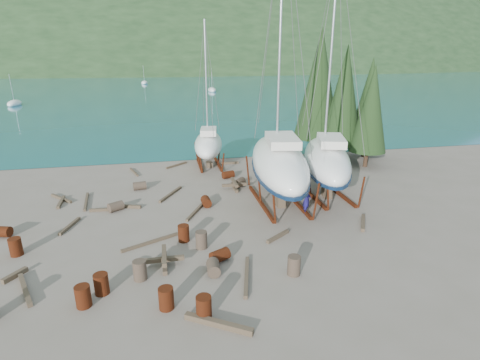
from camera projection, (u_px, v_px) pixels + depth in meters
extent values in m
plane|color=#685E52|center=(224.00, 232.00, 20.33)|extent=(600.00, 600.00, 0.00)
plane|color=#1C6A8C|center=(163.00, 66.00, 312.65)|extent=(700.00, 700.00, 0.00)
ellipsoid|color=black|center=(163.00, 65.00, 317.29)|extent=(800.00, 360.00, 110.00)
cube|color=beige|center=(42.00, 69.00, 184.54)|extent=(6.00, 5.00, 4.00)
cube|color=#A54C2D|center=(41.00, 63.00, 183.65)|extent=(6.60, 5.60, 1.60)
cube|color=beige|center=(126.00, 69.00, 192.19)|extent=(6.00, 5.00, 4.00)
cube|color=#A54C2D|center=(125.00, 63.00, 191.29)|extent=(6.60, 5.60, 1.60)
cube|color=beige|center=(222.00, 68.00, 201.75)|extent=(6.00, 5.00, 4.00)
cube|color=#A54C2D|center=(222.00, 63.00, 200.85)|extent=(6.60, 5.60, 1.60)
cylinder|color=black|center=(339.00, 153.00, 33.60)|extent=(0.36, 0.36, 1.60)
cone|color=black|center=(344.00, 96.00, 32.00)|extent=(3.60, 3.60, 8.40)
cylinder|color=black|center=(366.00, 159.00, 32.07)|extent=(0.36, 0.36, 1.36)
cone|color=black|center=(371.00, 109.00, 30.71)|extent=(3.06, 3.06, 7.14)
cylinder|color=black|center=(315.00, 147.00, 35.13)|extent=(0.36, 0.36, 1.84)
cone|color=black|center=(319.00, 84.00, 33.29)|extent=(4.14, 4.14, 9.66)
cylinder|color=black|center=(364.00, 149.00, 35.13)|extent=(0.36, 0.36, 1.44)
cone|color=black|center=(369.00, 101.00, 33.69)|extent=(3.24, 3.24, 7.56)
ellipsoid|color=white|center=(14.00, 104.00, 70.16)|extent=(2.00, 5.00, 1.40)
cylinder|color=silver|center=(11.00, 88.00, 69.25)|extent=(0.08, 0.08, 5.00)
ellipsoid|color=white|center=(212.00, 90.00, 96.36)|extent=(2.00, 5.00, 1.40)
cylinder|color=silver|center=(212.00, 79.00, 95.45)|extent=(0.08, 0.08, 5.00)
ellipsoid|color=white|center=(144.00, 83.00, 120.76)|extent=(2.00, 5.00, 1.40)
cylinder|color=silver|center=(144.00, 74.00, 119.85)|extent=(0.08, 0.08, 5.00)
ellipsoid|color=white|center=(279.00, 162.00, 23.53)|extent=(4.92, 11.37, 2.57)
cube|color=#0B1E39|center=(281.00, 177.00, 23.28)|extent=(0.56, 1.99, 1.00)
cube|color=silver|center=(282.00, 140.00, 22.52)|extent=(2.27, 3.54, 0.50)
cylinder|color=silver|center=(280.00, 26.00, 21.48)|extent=(0.14, 0.14, 13.20)
cube|color=#53220E|center=(261.00, 203.00, 24.16)|extent=(0.18, 6.05, 0.20)
cube|color=#53220E|center=(294.00, 200.00, 24.59)|extent=(0.18, 6.05, 0.20)
cube|color=brown|center=(280.00, 199.00, 23.74)|extent=(0.50, 0.80, 0.97)
ellipsoid|color=white|center=(326.00, 160.00, 25.03)|extent=(5.68, 10.22, 2.32)
cube|color=#0B1E39|center=(329.00, 172.00, 24.81)|extent=(0.77, 1.76, 1.00)
cube|color=silver|center=(331.00, 141.00, 24.13)|extent=(2.38, 3.28, 0.50)
cylinder|color=silver|center=(332.00, 47.00, 23.20)|extent=(0.14, 0.14, 11.78)
cube|color=#53220E|center=(310.00, 194.00, 25.61)|extent=(0.18, 5.40, 0.20)
cube|color=#53220E|center=(337.00, 192.00, 25.99)|extent=(0.18, 5.40, 0.20)
cube|color=brown|center=(327.00, 191.00, 25.24)|extent=(0.50, 0.80, 0.84)
ellipsoid|color=white|center=(208.00, 144.00, 31.90)|extent=(3.44, 7.65, 1.90)
cube|color=#0B1E39|center=(209.00, 151.00, 31.72)|extent=(0.45, 1.35, 1.00)
cube|color=silver|center=(209.00, 131.00, 31.17)|extent=(1.61, 2.39, 0.50)
cylinder|color=silver|center=(206.00, 78.00, 30.49)|extent=(0.14, 0.14, 8.86)
cube|color=#53220E|center=(200.00, 165.00, 32.32)|extent=(0.18, 4.06, 0.20)
cube|color=#53220E|center=(218.00, 164.00, 32.63)|extent=(0.18, 4.06, 0.20)
cube|color=brown|center=(209.00, 164.00, 32.09)|extent=(0.50, 0.80, 0.45)
imported|color=#181354|center=(307.00, 199.00, 22.45)|extent=(0.70, 0.81, 1.87)
cylinder|color=#2D2823|center=(213.00, 268.00, 16.46)|extent=(0.62, 0.91, 0.58)
cylinder|color=#53220E|center=(2.00, 232.00, 19.79)|extent=(1.01, 0.80, 0.58)
cylinder|color=#53220E|center=(166.00, 298.00, 14.15)|extent=(0.58, 0.58, 0.88)
cylinder|color=#53220E|center=(228.00, 175.00, 29.14)|extent=(1.01, 0.80, 0.58)
cylinder|color=#2D2823|center=(201.00, 240.00, 18.60)|extent=(0.58, 0.58, 0.88)
cylinder|color=#53220E|center=(206.00, 202.00, 23.82)|extent=(0.64, 0.92, 0.58)
cylinder|color=#53220E|center=(204.00, 307.00, 13.65)|extent=(0.58, 0.58, 0.88)
cylinder|color=#53220E|center=(16.00, 247.00, 17.92)|extent=(0.58, 0.58, 0.88)
cylinder|color=#2D2823|center=(140.00, 186.00, 26.68)|extent=(0.97, 0.72, 0.58)
cylinder|color=#53220E|center=(83.00, 296.00, 14.26)|extent=(0.58, 0.58, 0.88)
cylinder|color=#2D2823|center=(240.00, 182.00, 27.43)|extent=(1.00, 1.05, 0.58)
cylinder|color=#53220E|center=(220.00, 255.00, 17.44)|extent=(1.05, 0.93, 0.58)
cylinder|color=#53220E|center=(101.00, 284.00, 15.03)|extent=(0.58, 0.58, 0.88)
cylinder|color=#53220E|center=(184.00, 233.00, 19.28)|extent=(0.58, 0.58, 0.88)
cylinder|color=#2D2823|center=(116.00, 206.00, 23.05)|extent=(1.05, 0.96, 0.58)
cylinder|color=#2D2823|center=(140.00, 270.00, 15.98)|extent=(0.58, 0.58, 0.88)
cylinder|color=#2D2823|center=(294.00, 265.00, 16.34)|extent=(0.58, 0.58, 0.88)
cube|color=brown|center=(134.00, 172.00, 30.52)|extent=(0.84, 2.20, 0.14)
cube|color=brown|center=(363.00, 223.00, 21.29)|extent=(1.21, 1.93, 0.19)
cube|color=brown|center=(61.00, 202.00, 24.26)|extent=(0.27, 1.99, 0.19)
cube|color=brown|center=(150.00, 242.00, 19.13)|extent=(2.85, 1.49, 0.15)
cube|color=brown|center=(104.00, 210.00, 23.10)|extent=(1.77, 0.31, 0.17)
cube|color=brown|center=(246.00, 276.00, 16.19)|extent=(0.89, 2.98, 0.16)
cube|color=brown|center=(230.00, 163.00, 32.96)|extent=(1.61, 0.22, 0.19)
cube|color=brown|center=(278.00, 236.00, 19.70)|extent=(1.52, 1.15, 0.17)
cube|color=brown|center=(126.00, 206.00, 23.59)|extent=(1.87, 0.78, 0.19)
cube|color=brown|center=(177.00, 165.00, 32.37)|extent=(1.87, 1.63, 0.15)
cube|color=brown|center=(171.00, 194.00, 25.66)|extent=(1.64, 2.70, 0.16)
cube|color=brown|center=(196.00, 211.00, 22.89)|extent=(1.41, 2.60, 0.15)
cube|color=brown|center=(70.00, 226.00, 20.92)|extent=(0.78, 2.07, 0.17)
cube|color=brown|center=(15.00, 275.00, 16.22)|extent=(0.84, 1.06, 0.22)
cube|color=brown|center=(25.00, 289.00, 15.26)|extent=(1.24, 2.39, 0.18)
cube|color=brown|center=(86.00, 201.00, 24.41)|extent=(0.49, 3.14, 0.15)
cube|color=brown|center=(218.00, 324.00, 13.29)|extent=(2.34, 1.57, 0.23)
cube|color=brown|center=(61.00, 198.00, 24.91)|extent=(1.68, 1.81, 0.16)
cube|color=brown|center=(165.00, 263.00, 17.16)|extent=(0.20, 1.80, 0.20)
cube|color=brown|center=(164.00, 259.00, 17.10)|extent=(1.80, 0.20, 0.20)
cube|color=brown|center=(164.00, 255.00, 17.03)|extent=(0.20, 1.80, 0.20)
cube|color=brown|center=(234.00, 187.00, 26.90)|extent=(0.20, 1.80, 0.20)
cube|color=brown|center=(234.00, 185.00, 26.83)|extent=(1.80, 0.20, 0.20)
cube|color=brown|center=(234.00, 182.00, 26.77)|extent=(0.20, 1.80, 0.20)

